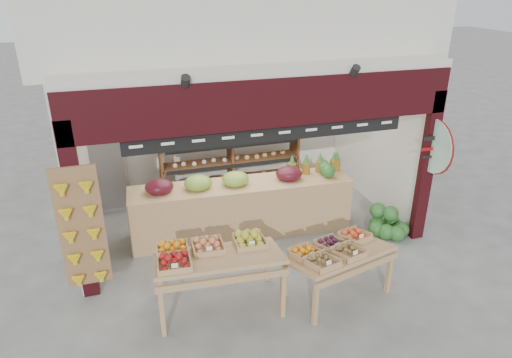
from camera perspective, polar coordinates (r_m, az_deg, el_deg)
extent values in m
plane|color=#62615D|center=(8.41, -0.57, -6.46)|extent=(60.00, 60.00, 0.00)
cube|color=beige|center=(9.87, -4.40, 7.66)|extent=(5.76, 0.18, 3.00)
cube|color=beige|center=(8.09, -21.24, 2.32)|extent=(0.18, 3.38, 3.00)
cube|color=beige|center=(9.38, 14.97, 6.04)|extent=(0.18, 3.38, 3.00)
cube|color=beige|center=(7.92, -1.94, 15.24)|extent=(5.76, 3.38, 0.12)
cube|color=black|center=(6.46, 2.00, 9.50)|extent=(5.70, 0.14, 0.70)
cube|color=black|center=(6.64, -21.32, -4.06)|extent=(0.22, 0.14, 2.65)
cube|color=black|center=(8.15, 20.49, 1.27)|extent=(0.22, 0.14, 2.65)
cube|color=black|center=(6.61, 1.86, 5.79)|extent=(4.20, 0.05, 0.26)
cylinder|color=white|center=(6.63, 2.52, 8.10)|extent=(0.34, 0.05, 0.34)
cube|color=brown|center=(6.64, -20.96, -5.73)|extent=(0.60, 0.04, 1.80)
cylinder|color=silver|center=(7.94, 21.31, 3.86)|extent=(0.04, 0.90, 0.90)
cylinder|color=maroon|center=(7.92, 21.41, 3.80)|extent=(0.01, 0.92, 0.92)
cube|color=brown|center=(9.29, -11.74, 1.29)|extent=(0.05, 0.47, 1.51)
cube|color=brown|center=(9.49, -3.21, 2.28)|extent=(0.05, 0.47, 1.51)
cube|color=brown|center=(9.90, 4.81, 3.16)|extent=(0.05, 0.47, 1.51)
cube|color=brown|center=(9.66, -3.15, -0.07)|extent=(2.84, 0.47, 0.04)
cube|color=brown|center=(9.49, -3.21, 2.28)|extent=(2.84, 0.47, 0.04)
cube|color=brown|center=(9.34, -3.27, 4.71)|extent=(2.84, 0.47, 0.04)
cube|color=brown|center=(9.24, -3.31, 6.65)|extent=(2.84, 0.47, 0.04)
cone|color=olive|center=(9.01, -10.41, 6.77)|extent=(0.32, 0.32, 0.28)
cone|color=olive|center=(9.07, -7.55, 7.07)|extent=(0.32, 0.32, 0.28)
cone|color=olive|center=(9.15, -4.73, 7.35)|extent=(0.32, 0.32, 0.28)
cone|color=olive|center=(9.25, -1.96, 7.61)|extent=(0.32, 0.32, 0.28)
cone|color=olive|center=(9.37, 0.75, 7.84)|extent=(0.32, 0.32, 0.28)
cone|color=olive|center=(9.52, 3.39, 8.05)|extent=(0.32, 0.32, 0.28)
cube|color=silver|center=(9.36, -18.02, 1.77)|extent=(0.71, 0.71, 1.82)
cube|color=beige|center=(8.81, -11.74, -4.22)|extent=(0.44, 0.35, 0.35)
cube|color=beige|center=(8.67, -11.59, -2.30)|extent=(0.40, 0.33, 0.29)
cube|color=#134822|center=(8.73, -8.11, -4.42)|extent=(0.42, 0.33, 0.29)
cube|color=beige|center=(9.09, -8.26, -3.29)|extent=(0.38, 0.31, 0.27)
cube|color=tan|center=(8.13, -1.78, -3.70)|extent=(3.91, 0.94, 0.97)
ellipsoid|color=#59141E|center=(7.73, -12.02, -0.96)|extent=(0.47, 0.43, 0.26)
ellipsoid|color=#8CB23F|center=(7.77, -7.27, -0.49)|extent=(0.47, 0.43, 0.26)
ellipsoid|color=#8CB23F|center=(7.86, -2.60, -0.01)|extent=(0.47, 0.43, 0.26)
ellipsoid|color=#59141E|center=(8.09, 4.14, 0.67)|extent=(0.47, 0.43, 0.26)
cylinder|color=olive|center=(8.26, 4.51, 1.24)|extent=(0.15, 0.15, 0.22)
cylinder|color=olive|center=(8.34, 6.27, 1.41)|extent=(0.15, 0.15, 0.22)
cylinder|color=olive|center=(8.43, 7.99, 1.57)|extent=(0.15, 0.15, 0.22)
cylinder|color=olive|center=(8.54, 9.67, 1.73)|extent=(0.15, 0.15, 0.22)
cylinder|color=olive|center=(8.56, 10.00, 1.76)|extent=(0.15, 0.15, 0.22)
cube|color=tan|center=(6.25, -4.75, -9.72)|extent=(1.77, 1.06, 0.25)
cube|color=tan|center=(6.14, -11.64, -16.16)|extent=(0.06, 0.06, 0.70)
cube|color=tan|center=(6.32, 3.40, -14.31)|extent=(0.06, 0.06, 0.70)
cube|color=tan|center=(6.82, -11.96, -11.64)|extent=(0.06, 0.06, 0.70)
cube|color=tan|center=(6.97, 1.42, -10.13)|extent=(0.06, 0.06, 0.70)
cube|color=tan|center=(6.62, 10.36, -9.21)|extent=(1.61, 1.14, 0.22)
cube|color=tan|center=(6.27, 7.42, -15.53)|extent=(0.07, 0.07, 0.58)
cube|color=tan|center=(7.04, 16.24, -11.47)|extent=(0.07, 0.07, 0.58)
cube|color=tan|center=(6.71, 3.67, -12.35)|extent=(0.07, 0.07, 0.58)
cube|color=tan|center=(7.43, 12.33, -8.94)|extent=(0.07, 0.07, 0.58)
sphere|color=#184918|center=(8.41, 15.94, -6.37)|extent=(0.29, 0.29, 0.29)
sphere|color=#184918|center=(8.57, 17.69, -6.01)|extent=(0.29, 0.29, 0.29)
sphere|color=#184918|center=(8.63, 14.87, -5.41)|extent=(0.29, 0.29, 0.29)
sphere|color=#184918|center=(8.79, 16.60, -5.07)|extent=(0.29, 0.29, 0.29)
sphere|color=#184918|center=(8.48, 16.48, -4.19)|extent=(0.29, 0.29, 0.29)
sphere|color=#184918|center=(8.42, 17.20, -6.51)|extent=(0.29, 0.29, 0.29)
sphere|color=#184918|center=(8.47, 14.81, -6.00)|extent=(0.29, 0.29, 0.29)
sphere|color=#184918|center=(8.53, 14.99, -3.83)|extent=(0.29, 0.29, 0.29)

